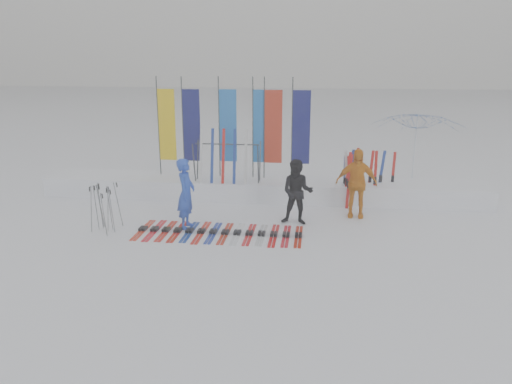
# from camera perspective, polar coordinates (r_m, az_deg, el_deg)

# --- Properties ---
(ground) EXTENTS (120.00, 120.00, 0.00)m
(ground) POSITION_cam_1_polar(r_m,az_deg,el_deg) (11.81, -1.93, -6.71)
(ground) COLOR white
(ground) RESTS_ON ground
(snow_bank) EXTENTS (14.00, 1.60, 0.60)m
(snow_bank) POSITION_cam_1_polar(r_m,az_deg,el_deg) (16.04, 0.60, 0.44)
(snow_bank) COLOR white
(snow_bank) RESTS_ON ground
(person_blue) EXTENTS (0.46, 0.69, 1.87)m
(person_blue) POSITION_cam_1_polar(r_m,az_deg,el_deg) (13.18, -8.00, -0.19)
(person_blue) COLOR blue
(person_blue) RESTS_ON ground
(person_black) EXTENTS (0.92, 0.74, 1.78)m
(person_black) POSITION_cam_1_polar(r_m,az_deg,el_deg) (13.41, 4.74, -0.02)
(person_black) COLOR black
(person_black) RESTS_ON ground
(person_yellow) EXTENTS (1.17, 0.53, 1.95)m
(person_yellow) POSITION_cam_1_polar(r_m,az_deg,el_deg) (14.23, 11.39, 1.00)
(person_yellow) COLOR orange
(person_yellow) RESTS_ON ground
(tent_canopy) EXTENTS (3.47, 3.51, 2.71)m
(tent_canopy) POSITION_cam_1_polar(r_m,az_deg,el_deg) (17.45, 17.79, 4.47)
(tent_canopy) COLOR white
(tent_canopy) RESTS_ON ground
(ski_row) EXTENTS (4.24, 1.70, 0.07)m
(ski_row) POSITION_cam_1_polar(r_m,az_deg,el_deg) (12.91, -4.23, -4.60)
(ski_row) COLOR red
(ski_row) RESTS_ON ground
(pole_cluster) EXTENTS (0.64, 0.84, 1.24)m
(pole_cluster) POSITION_cam_1_polar(r_m,az_deg,el_deg) (13.56, -16.99, -1.75)
(pole_cluster) COLOR #595B60
(pole_cluster) RESTS_ON ground
(feather_flags) EXTENTS (4.93, 0.13, 3.20)m
(feather_flags) POSITION_cam_1_polar(r_m,az_deg,el_deg) (16.02, -2.34, 7.50)
(feather_flags) COLOR #383A3F
(feather_flags) RESTS_ON ground
(ski_rack) EXTENTS (2.04, 0.80, 1.23)m
(ski_rack) POSITION_cam_1_polar(r_m,az_deg,el_deg) (15.56, -3.32, 4.03)
(ski_rack) COLOR #383A3F
(ski_rack) RESTS_ON ground
(upright_skis) EXTENTS (1.59, 1.09, 1.69)m
(upright_skis) POSITION_cam_1_polar(r_m,az_deg,el_deg) (15.64, 11.85, 1.63)
(upright_skis) COLOR red
(upright_skis) RESTS_ON ground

